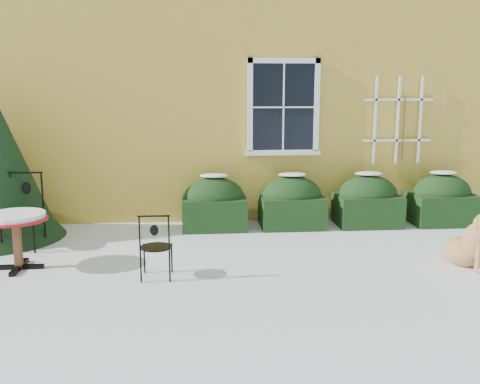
{
  "coord_description": "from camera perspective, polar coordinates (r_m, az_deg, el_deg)",
  "views": [
    {
      "loc": [
        -0.59,
        -6.1,
        2.27
      ],
      "look_at": [
        0.0,
        1.0,
        0.9
      ],
      "focal_mm": 40.0,
      "sensor_mm": 36.0,
      "label": 1
    }
  ],
  "objects": [
    {
      "name": "ground",
      "position": [
        6.53,
        0.73,
        -9.44
      ],
      "size": [
        80.0,
        80.0,
        0.0
      ],
      "primitive_type": "plane",
      "color": "white",
      "rests_on": "ground"
    },
    {
      "name": "house",
      "position": [
        13.15,
        -2.24,
        14.99
      ],
      "size": [
        12.4,
        8.4,
        6.4
      ],
      "color": "gold",
      "rests_on": "ground"
    },
    {
      "name": "hedge_row",
      "position": [
        9.13,
        9.56,
        -1.08
      ],
      "size": [
        4.95,
        0.8,
        0.91
      ],
      "color": "black",
      "rests_on": "ground"
    },
    {
      "name": "bistro_table",
      "position": [
        7.34,
        -22.81,
        -3.05
      ],
      "size": [
        0.79,
        0.79,
        0.73
      ],
      "rotation": [
        0.0,
        0.0,
        0.05
      ],
      "color": "black",
      "rests_on": "ground"
    },
    {
      "name": "patio_chair_near",
      "position": [
        6.57,
        -8.96,
        -5.69
      ],
      "size": [
        0.39,
        0.39,
        0.82
      ],
      "rotation": [
        0.0,
        0.0,
        3.11
      ],
      "color": "black",
      "rests_on": "ground"
    },
    {
      "name": "patio_chair_far",
      "position": [
        8.31,
        -22.11,
        -1.89
      ],
      "size": [
        0.53,
        0.52,
        1.09
      ],
      "rotation": [
        0.0,
        0.0,
        -0.06
      ],
      "color": "black",
      "rests_on": "ground"
    },
    {
      "name": "dog",
      "position": [
        7.54,
        23.49,
        -5.11
      ],
      "size": [
        0.65,
        0.85,
        0.77
      ],
      "rotation": [
        0.0,
        0.0,
        0.39
      ],
      "color": "tan",
      "rests_on": "ground"
    }
  ]
}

